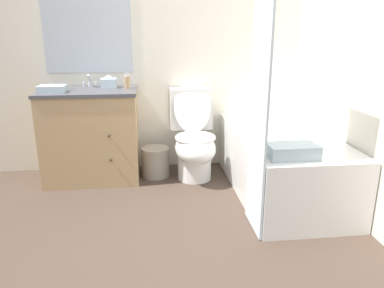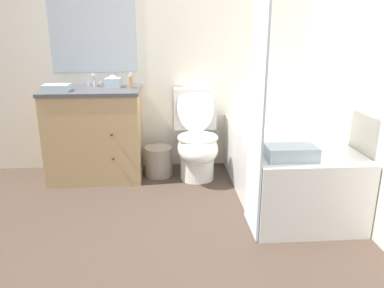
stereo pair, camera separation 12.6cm
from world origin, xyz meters
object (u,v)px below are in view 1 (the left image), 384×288
sink_faucet (90,83)px  tissue_box (109,83)px  toilet (194,139)px  bath_towel_folded (292,151)px  vanity_cabinet (92,134)px  hand_towel_folded (52,89)px  soap_dispenser (127,82)px  bathtub (281,163)px  wastebasket (156,162)px

sink_faucet → tissue_box: 0.19m
toilet → bath_towel_folded: size_ratio=2.66×
vanity_cabinet → hand_towel_folded: hand_towel_folded is taller
hand_towel_folded → soap_dispenser: bearing=12.2°
toilet → tissue_box: (-0.76, 0.17, 0.51)m
hand_towel_folded → bathtub: bearing=-11.8°
toilet → hand_towel_folded: size_ratio=4.04×
wastebasket → hand_towel_folded: 1.12m
tissue_box → hand_towel_folded: 0.49m
wastebasket → soap_dispenser: (-0.23, 0.04, 0.75)m
soap_dispenser → toilet: bearing=-10.3°
bathtub → wastebasket: bathtub is taller
sink_faucet → hand_towel_folded: sink_faucet is taller
soap_dispenser → bath_towel_folded: size_ratio=0.42×
vanity_cabinet → soap_dispenser: (0.34, 0.03, 0.47)m
vanity_cabinet → wastebasket: 0.64m
vanity_cabinet → tissue_box: bearing=27.0°
wastebasket → tissue_box: size_ratio=2.04×
tissue_box → bathtub: bearing=-22.3°
vanity_cabinet → toilet: toilet is taller
wastebasket → bath_towel_folded: bath_towel_folded is taller
wastebasket → hand_towel_folded: hand_towel_folded is taller
sink_faucet → toilet: 1.09m
tissue_box → bath_towel_folded: size_ratio=0.41×
vanity_cabinet → hand_towel_folded: (-0.28, -0.11, 0.44)m
soap_dispenser → hand_towel_folded: size_ratio=0.63×
bathtub → bath_towel_folded: size_ratio=4.63×
wastebasket → tissue_box: tissue_box is taller
soap_dispenser → vanity_cabinet: bearing=-175.5°
bathtub → wastebasket: bearing=155.1°
bathtub → soap_dispenser: 1.52m
sink_faucet → bathtub: size_ratio=0.09×
toilet → bath_towel_folded: bearing=-62.0°
toilet → wastebasket: toilet is taller
sink_faucet → bath_towel_folded: bearing=-40.7°
tissue_box → hand_towel_folded: size_ratio=0.63×
tissue_box → bath_towel_folded: bearing=-42.4°
hand_towel_folded → tissue_box: bearing=23.5°
wastebasket → bathtub: bearing=-24.9°
bath_towel_folded → vanity_cabinet: bearing=143.4°
vanity_cabinet → soap_dispenser: soap_dispenser is taller
sink_faucet → soap_dispenser: size_ratio=1.03×
vanity_cabinet → soap_dispenser: bearing=4.5°
soap_dispenser → hand_towel_folded: 0.64m
toilet → sink_faucet: bearing=164.9°
tissue_box → soap_dispenser: 0.18m
vanity_cabinet → sink_faucet: sink_faucet is taller
sink_faucet → bath_towel_folded: size_ratio=0.43×
wastebasket → sink_faucet: bearing=161.9°
toilet → soap_dispenser: size_ratio=6.40×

